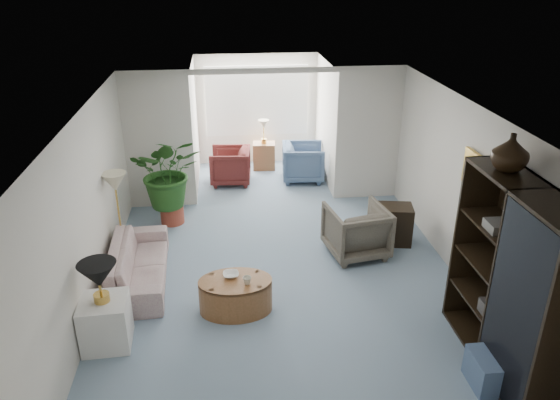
{
  "coord_description": "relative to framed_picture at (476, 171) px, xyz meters",
  "views": [
    {
      "loc": [
        -0.75,
        -6.22,
        4.19
      ],
      "look_at": [
        0.0,
        0.6,
        1.1
      ],
      "focal_mm": 34.35,
      "sensor_mm": 36.0,
      "label": 1
    }
  ],
  "objects": [
    {
      "name": "floor",
      "position": [
        -2.46,
        0.1,
        -1.7
      ],
      "size": [
        6.0,
        6.0,
        0.0
      ],
      "primitive_type": "plane",
      "color": "#8196AA",
      "rests_on": "ground"
    },
    {
      "name": "sunroom_floor",
      "position": [
        -2.46,
        4.2,
        -1.7
      ],
      "size": [
        2.6,
        2.6,
        0.0
      ],
      "primitive_type": "plane",
      "color": "#8196AA",
      "rests_on": "ground"
    },
    {
      "name": "back_pier_left",
      "position": [
        -4.36,
        3.1,
        -0.45
      ],
      "size": [
        1.2,
        0.12,
        2.5
      ],
      "primitive_type": "cube",
      "color": "silver",
      "rests_on": "ground"
    },
    {
      "name": "back_pier_right",
      "position": [
        -0.56,
        3.1,
        -0.45
      ],
      "size": [
        1.2,
        0.12,
        2.5
      ],
      "primitive_type": "cube",
      "color": "silver",
      "rests_on": "ground"
    },
    {
      "name": "back_header",
      "position": [
        -2.46,
        3.1,
        0.75
      ],
      "size": [
        2.6,
        0.12,
        0.1
      ],
      "primitive_type": "cube",
      "color": "silver",
      "rests_on": "back_pier_left"
    },
    {
      "name": "window_pane",
      "position": [
        -2.46,
        5.28,
        -0.3
      ],
      "size": [
        2.2,
        0.02,
        1.5
      ],
      "primitive_type": "cube",
      "color": "white"
    },
    {
      "name": "window_blinds",
      "position": [
        -2.46,
        5.25,
        -0.3
      ],
      "size": [
        2.2,
        0.02,
        1.5
      ],
      "primitive_type": "cube",
      "color": "white"
    },
    {
      "name": "framed_picture",
      "position": [
        0.0,
        0.0,
        0.0
      ],
      "size": [
        0.04,
        0.5,
        0.4
      ],
      "primitive_type": "cube",
      "color": "#ADA58A"
    },
    {
      "name": "sofa",
      "position": [
        -4.48,
        0.56,
        -1.42
      ],
      "size": [
        0.84,
        1.95,
        0.56
      ],
      "primitive_type": "imported",
      "rotation": [
        0.0,
        0.0,
        1.62
      ],
      "color": "beige",
      "rests_on": "ground"
    },
    {
      "name": "end_table",
      "position": [
        -4.68,
        -0.79,
        -1.4
      ],
      "size": [
        0.57,
        0.57,
        0.6
      ],
      "primitive_type": "cube",
      "rotation": [
        0.0,
        0.0,
        0.05
      ],
      "color": "white",
      "rests_on": "ground"
    },
    {
      "name": "table_lamp",
      "position": [
        -4.68,
        -0.79,
        -0.75
      ],
      "size": [
        0.44,
        0.44,
        0.3
      ],
      "primitive_type": "cone",
      "color": "black",
      "rests_on": "end_table"
    },
    {
      "name": "floor_lamp",
      "position": [
        -4.81,
        1.25,
        -0.45
      ],
      "size": [
        0.36,
        0.36,
        0.28
      ],
      "primitive_type": "cone",
      "color": "beige",
      "rests_on": "ground"
    },
    {
      "name": "coffee_table",
      "position": [
        -3.15,
        -0.29,
        -1.47
      ],
      "size": [
        0.98,
        0.98,
        0.45
      ],
      "primitive_type": "cylinder",
      "rotation": [
        0.0,
        0.0,
        0.04
      ],
      "color": "#945836",
      "rests_on": "ground"
    },
    {
      "name": "coffee_bowl",
      "position": [
        -3.2,
        -0.19,
        -1.22
      ],
      "size": [
        0.21,
        0.21,
        0.05
      ],
      "primitive_type": "imported",
      "rotation": [
        0.0,
        0.0,
        0.04
      ],
      "color": "white",
      "rests_on": "coffee_table"
    },
    {
      "name": "coffee_cup",
      "position": [
        -3.0,
        -0.39,
        -1.2
      ],
      "size": [
        0.11,
        0.11,
        0.1
      ],
      "primitive_type": "imported",
      "rotation": [
        0.0,
        0.0,
        0.04
      ],
      "color": "beige",
      "rests_on": "coffee_table"
    },
    {
      "name": "wingback_chair",
      "position": [
        -1.25,
        0.98,
        -1.3
      ],
      "size": [
        0.99,
        1.01,
        0.8
      ],
      "primitive_type": "imported",
      "rotation": [
        0.0,
        0.0,
        3.31
      ],
      "color": "#655F50",
      "rests_on": "ground"
    },
    {
      "name": "side_table_dark",
      "position": [
        -0.55,
        1.28,
        -1.38
      ],
      "size": [
        0.59,
        0.51,
        0.63
      ],
      "primitive_type": "cube",
      "rotation": [
        0.0,
        0.0,
        -0.18
      ],
      "color": "black",
      "rests_on": "ground"
    },
    {
      "name": "entertainment_cabinet",
      "position": [
        -0.23,
        -1.61,
        -0.63
      ],
      "size": [
        0.52,
        1.93,
        2.15
      ],
      "primitive_type": "cube",
      "color": "black",
      "rests_on": "ground"
    },
    {
      "name": "cabinet_urn",
      "position": [
        -0.23,
        -1.11,
        0.65
      ],
      "size": [
        0.39,
        0.39,
        0.4
      ],
      "primitive_type": "imported",
      "color": "black",
      "rests_on": "entertainment_cabinet"
    },
    {
      "name": "ottoman",
      "position": [
        -0.46,
        -1.94,
        -1.51
      ],
      "size": [
        0.47,
        0.47,
        0.38
      ],
      "primitive_type": "cube",
      "rotation": [
        0.0,
        0.0,
        -0.01
      ],
      "color": "slate",
      "rests_on": "ground"
    },
    {
      "name": "plant_pot",
      "position": [
        -4.15,
        2.39,
        -1.54
      ],
      "size": [
        0.4,
        0.4,
        0.32
      ],
      "primitive_type": "cylinder",
      "color": "#A3412F",
      "rests_on": "ground"
    },
    {
      "name": "house_plant",
      "position": [
        -4.15,
        2.39,
        -0.75
      ],
      "size": [
        1.14,
        0.99,
        1.27
      ],
      "primitive_type": "imported",
      "color": "#23511B",
      "rests_on": "plant_pot"
    },
    {
      "name": "sunroom_chair_blue",
      "position": [
        -1.6,
        4.11,
        -1.32
      ],
      "size": [
        0.91,
        0.89,
        0.76
      ],
      "primitive_type": "imported",
      "rotation": [
        0.0,
        0.0,
        1.48
      ],
      "color": "slate",
      "rests_on": "ground"
    },
    {
      "name": "sunroom_chair_maroon",
      "position": [
        -3.1,
        4.11,
        -1.34
      ],
      "size": [
        0.86,
        0.84,
        0.73
      ],
      "primitive_type": "imported",
      "rotation": [
        0.0,
        0.0,
        -1.66
      ],
      "color": "maroon",
      "rests_on": "ground"
    },
    {
      "name": "sunroom_table",
      "position": [
        -2.35,
        4.86,
        -1.41
      ],
      "size": [
        0.5,
        0.41,
        0.58
      ],
      "primitive_type": "cube",
      "rotation": [
        0.0,
        0.0,
        -0.09
      ],
      "color": "#945836",
      "rests_on": "ground"
    },
    {
      "name": "shelf_clutter",
      "position": [
        -0.28,
        -1.58,
        -0.46
      ],
      "size": [
        0.3,
        0.97,
        1.06
      ],
      "color": "#5D5C58",
      "rests_on": "entertainment_cabinet"
    }
  ]
}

